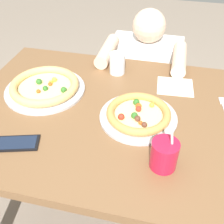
{
  "coord_description": "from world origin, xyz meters",
  "views": [
    {
      "loc": [
        0.19,
        -0.84,
        1.45
      ],
      "look_at": [
        0.01,
        -0.04,
        0.78
      ],
      "focal_mm": 43.76,
      "sensor_mm": 36.0,
      "label": 1
    }
  ],
  "objects_px": {
    "water_cup_clear": "(117,63)",
    "cell_phone": "(17,143)",
    "diner_seated": "(143,90)",
    "pizza_far": "(45,87)",
    "pizza_near": "(138,114)",
    "drink_cup_colored": "(164,155)"
  },
  "relations": [
    {
      "from": "water_cup_clear",
      "to": "cell_phone",
      "type": "distance_m",
      "value": 0.61
    },
    {
      "from": "cell_phone",
      "to": "diner_seated",
      "type": "distance_m",
      "value": 1.04
    },
    {
      "from": "pizza_far",
      "to": "diner_seated",
      "type": "relative_size",
      "value": 0.37
    },
    {
      "from": "cell_phone",
      "to": "diner_seated",
      "type": "xyz_separation_m",
      "value": [
        0.34,
        0.93,
        -0.34
      ]
    },
    {
      "from": "pizza_near",
      "to": "cell_phone",
      "type": "bearing_deg",
      "value": -149.04
    },
    {
      "from": "pizza_far",
      "to": "drink_cup_colored",
      "type": "relative_size",
      "value": 1.98
    },
    {
      "from": "diner_seated",
      "to": "water_cup_clear",
      "type": "bearing_deg",
      "value": -105.47
    },
    {
      "from": "drink_cup_colored",
      "to": "cell_phone",
      "type": "relative_size",
      "value": 1.09
    },
    {
      "from": "pizza_near",
      "to": "drink_cup_colored",
      "type": "height_order",
      "value": "drink_cup_colored"
    },
    {
      "from": "diner_seated",
      "to": "cell_phone",
      "type": "bearing_deg",
      "value": -110.29
    },
    {
      "from": "pizza_far",
      "to": "cell_phone",
      "type": "relative_size",
      "value": 2.14
    },
    {
      "from": "drink_cup_colored",
      "to": "cell_phone",
      "type": "distance_m",
      "value": 0.51
    },
    {
      "from": "pizza_far",
      "to": "diner_seated",
      "type": "xyz_separation_m",
      "value": [
        0.38,
        0.6,
        -0.36
      ]
    },
    {
      "from": "water_cup_clear",
      "to": "cell_phone",
      "type": "relative_size",
      "value": 0.61
    },
    {
      "from": "cell_phone",
      "to": "pizza_near",
      "type": "bearing_deg",
      "value": 30.96
    },
    {
      "from": "pizza_near",
      "to": "water_cup_clear",
      "type": "bearing_deg",
      "value": 115.77
    },
    {
      "from": "diner_seated",
      "to": "pizza_near",
      "type": "bearing_deg",
      "value": -85.66
    },
    {
      "from": "pizza_near",
      "to": "water_cup_clear",
      "type": "relative_size",
      "value": 3.02
    },
    {
      "from": "drink_cup_colored",
      "to": "water_cup_clear",
      "type": "height_order",
      "value": "drink_cup_colored"
    },
    {
      "from": "pizza_near",
      "to": "diner_seated",
      "type": "bearing_deg",
      "value": 94.34
    },
    {
      "from": "cell_phone",
      "to": "pizza_far",
      "type": "bearing_deg",
      "value": 96.8
    },
    {
      "from": "drink_cup_colored",
      "to": "cell_phone",
      "type": "bearing_deg",
      "value": -177.55
    }
  ]
}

